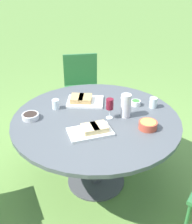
{
  "coord_description": "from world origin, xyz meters",
  "views": [
    {
      "loc": [
        0.26,
        2.12,
        2.0
      ],
      "look_at": [
        0.0,
        0.0,
        0.8
      ],
      "focal_mm": 45.0,
      "sensor_mm": 36.0,
      "label": 1
    }
  ],
  "objects": [
    {
      "name": "cup_water_far",
      "position": [
        0.35,
        -0.22,
        0.78
      ],
      "size": [
        0.07,
        0.07,
        0.09
      ],
      "color": "silver",
      "rests_on": "dining_table"
    },
    {
      "name": "cup_water_near",
      "position": [
        -0.56,
        -0.13,
        0.79
      ],
      "size": [
        0.07,
        0.07,
        0.1
      ],
      "color": "silver",
      "rests_on": "dining_table"
    },
    {
      "name": "ground_plane",
      "position": [
        0.0,
        0.0,
        0.0
      ],
      "size": [
        40.0,
        40.0,
        0.0
      ],
      "primitive_type": "plane",
      "color": "#668E42"
    },
    {
      "name": "water_pitcher",
      "position": [
        -0.26,
        0.0,
        0.84
      ],
      "size": [
        0.1,
        0.09,
        0.21
      ],
      "color": "silver",
      "rests_on": "dining_table"
    },
    {
      "name": "dining_table",
      "position": [
        0.0,
        0.0,
        0.64
      ],
      "size": [
        1.49,
        1.49,
        0.74
      ],
      "color": "#4C4C51",
      "rests_on": "ground_plane"
    },
    {
      "name": "bowl_olives",
      "position": [
        0.57,
        -0.06,
        0.76
      ],
      "size": [
        0.15,
        0.15,
        0.05
      ],
      "color": "silver",
      "rests_on": "dining_table"
    },
    {
      "name": "platter_charcuterie",
      "position": [
        0.09,
        -0.31,
        0.76
      ],
      "size": [
        0.39,
        0.31,
        0.06
      ],
      "color": "white",
      "rests_on": "dining_table"
    },
    {
      "name": "platter_bread_main",
      "position": [
        0.06,
        0.23,
        0.76
      ],
      "size": [
        0.39,
        0.28,
        0.06
      ],
      "color": "white",
      "rests_on": "dining_table"
    },
    {
      "name": "wine_glass",
      "position": [
        -0.12,
        0.01,
        0.87
      ],
      "size": [
        0.07,
        0.07,
        0.19
      ],
      "color": "silver",
      "rests_on": "dining_table"
    },
    {
      "name": "chair_near_left",
      "position": [
        0.04,
        -1.26,
        0.52
      ],
      "size": [
        0.45,
        0.43,
        0.89
      ],
      "color": "#2D6B38",
      "rests_on": "ground_plane"
    },
    {
      "name": "bowl_salad",
      "position": [
        -0.41,
        -0.19,
        0.77
      ],
      "size": [
        0.09,
        0.09,
        0.05
      ],
      "color": "white",
      "rests_on": "dining_table"
    },
    {
      "name": "bowl_fries",
      "position": [
        -0.4,
        0.22,
        0.77
      ],
      "size": [
        0.15,
        0.15,
        0.06
      ],
      "color": "#B74733",
      "rests_on": "dining_table"
    }
  ]
}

